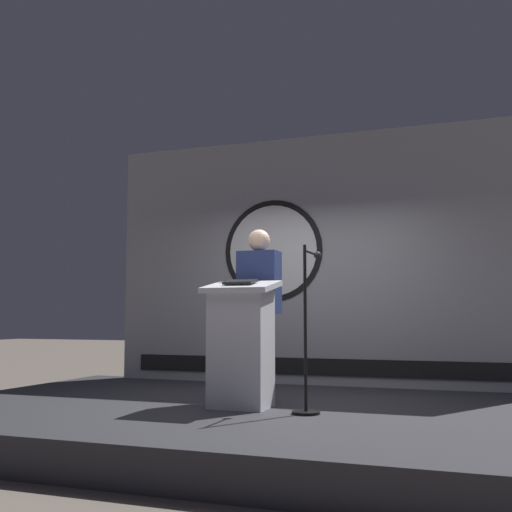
{
  "coord_description": "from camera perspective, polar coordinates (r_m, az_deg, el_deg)",
  "views": [
    {
      "loc": [
        1.91,
        -5.56,
        1.12
      ],
      "look_at": [
        -0.18,
        0.18,
        1.71
      ],
      "focal_mm": 43.89,
      "sensor_mm": 36.0,
      "label": 1
    }
  ],
  "objects": [
    {
      "name": "ground_plane",
      "position": [
        5.98,
        1.05,
        -16.32
      ],
      "size": [
        40.0,
        40.0,
        0.0
      ],
      "primitive_type": "plane",
      "color": "#6B6056"
    },
    {
      "name": "stage_platform",
      "position": [
        5.96,
        1.05,
        -14.9
      ],
      "size": [
        6.4,
        4.0,
        0.3
      ],
      "primitive_type": "cube",
      "color": "#333338",
      "rests_on": "ground"
    },
    {
      "name": "banner_display",
      "position": [
        7.68,
        5.39,
        -0.33
      ],
      "size": [
        5.3,
        0.12,
        3.05
      ],
      "color": "#9E9EA3",
      "rests_on": "stage_platform"
    },
    {
      "name": "podium",
      "position": [
        5.74,
        -1.38,
        -8.01
      ],
      "size": [
        0.64,
        0.5,
        1.17
      ],
      "color": "silver",
      "rests_on": "stage_platform"
    },
    {
      "name": "speaker_person",
      "position": [
        6.19,
        0.28,
        -5.15
      ],
      "size": [
        0.4,
        0.26,
        1.68
      ],
      "color": "black",
      "rests_on": "stage_platform"
    },
    {
      "name": "microphone_stand",
      "position": [
        5.46,
        4.71,
        -8.76
      ],
      "size": [
        0.24,
        0.59,
        1.44
      ],
      "color": "black",
      "rests_on": "stage_platform"
    }
  ]
}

